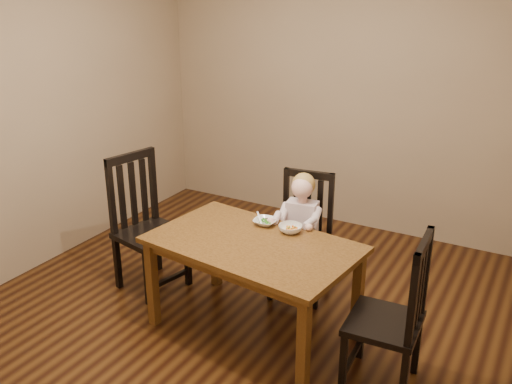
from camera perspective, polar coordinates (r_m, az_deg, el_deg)
The scene contains 9 objects.
room at distance 3.93m, azimuth -1.19°, elevation 4.90°, with size 4.01×4.01×2.71m.
dining_table at distance 3.97m, azimuth -0.32°, elevation -6.11°, with size 1.51×1.02×0.71m.
chair_child at distance 4.56m, azimuth 4.67°, elevation -4.53°, with size 0.48×0.46×1.00m.
chair_left at distance 4.71m, azimuth -10.95°, elevation -3.27°, with size 0.55×0.57×1.12m.
chair_right at distance 3.62m, azimuth 13.57°, elevation -12.03°, with size 0.45×0.47×1.04m.
toddler at distance 4.46m, azimuth 4.53°, elevation -3.17°, with size 0.32×0.39×0.54m, color white, non-canonical shape.
bowl_peas at distance 4.20m, azimuth 0.94°, elevation -2.99°, with size 0.17×0.17×0.04m, color white.
bowl_veg at distance 4.08m, azimuth 3.46°, elevation -3.68°, with size 0.17×0.17×0.05m, color white.
fork at distance 4.20m, azimuth 0.34°, elevation -2.66°, with size 0.10×0.10×0.05m.
Camera 1 is at (1.91, -3.26, 2.43)m, focal length 40.00 mm.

